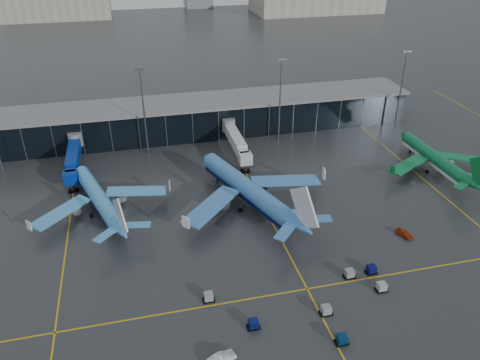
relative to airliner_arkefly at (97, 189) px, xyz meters
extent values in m
plane|color=#282B2D|center=(28.22, -21.93, -5.88)|extent=(600.00, 600.00, 0.00)
cube|color=black|center=(28.22, 40.07, -0.88)|extent=(140.00, 16.00, 10.00)
cube|color=slate|center=(28.22, 40.07, 4.42)|extent=(142.00, 17.00, 0.80)
cylinder|color=#595B60|center=(-6.78, 31.57, -0.68)|extent=(4.00, 4.00, 4.00)
cube|color=navy|center=(-6.78, 18.07, -1.48)|extent=(3.00, 24.00, 3.00)
cylinder|color=#595B60|center=(-6.78, 10.57, -4.58)|extent=(1.00, 1.00, 2.60)
cylinder|color=#595B60|center=(38.22, 31.57, -0.68)|extent=(4.00, 4.00, 4.00)
cube|color=silver|center=(38.22, 18.07, -1.48)|extent=(3.00, 24.00, 3.00)
cylinder|color=#595B60|center=(38.22, 10.57, -4.58)|extent=(1.00, 1.00, 2.60)
cylinder|color=#595B60|center=(13.22, 28.07, 6.62)|extent=(0.50, 0.50, 25.00)
cube|color=#595B60|center=(13.22, 28.07, 19.32)|extent=(3.00, 0.40, 0.60)
cylinder|color=#595B60|center=(53.22, 28.07, 6.62)|extent=(0.50, 0.50, 25.00)
cube|color=#595B60|center=(53.22, 28.07, 19.32)|extent=(3.00, 0.40, 0.60)
cylinder|color=#595B60|center=(93.22, 28.07, 6.62)|extent=(0.50, 0.50, 25.00)
cube|color=#595B60|center=(93.22, 28.07, 19.32)|extent=(3.00, 0.40, 0.60)
cube|color=#B2AD99|center=(-31.78, 258.07, 2.12)|extent=(70.00, 38.00, 16.00)
cube|color=gold|center=(-6.78, -1.93, -5.87)|extent=(0.30, 120.00, 0.02)
cube|color=gold|center=(38.22, -1.93, -5.87)|extent=(0.30, 120.00, 0.02)
cube|color=gold|center=(83.22, -1.93, -5.87)|extent=(0.30, 120.00, 0.02)
cube|color=gold|center=(38.22, -36.93, -5.87)|extent=(220.00, 0.30, 0.02)
cube|color=black|center=(51.96, -35.56, -5.70)|extent=(2.20, 1.50, 0.36)
cube|color=#050846|center=(51.96, -35.56, -4.93)|extent=(1.60, 1.50, 1.50)
cube|color=black|center=(47.26, -35.71, -5.70)|extent=(2.20, 1.50, 0.36)
cube|color=gray|center=(47.26, -35.71, -4.93)|extent=(1.60, 1.50, 1.50)
cube|color=black|center=(51.48, -40.55, -5.70)|extent=(2.20, 1.50, 0.36)
cube|color=#999AA2|center=(51.48, -40.55, -4.93)|extent=(1.60, 1.50, 1.50)
cube|color=black|center=(25.95, -43.72, -5.70)|extent=(2.20, 1.50, 0.36)
cube|color=#050E46|center=(25.95, -43.72, -4.93)|extent=(1.60, 1.50, 1.50)
cube|color=black|center=(39.13, -43.62, -5.70)|extent=(2.20, 1.50, 0.36)
cube|color=gray|center=(39.13, -43.62, -4.93)|extent=(1.60, 1.50, 1.50)
cube|color=black|center=(19.73, -35.55, -5.70)|extent=(2.20, 1.50, 0.36)
cube|color=gray|center=(19.73, -35.55, -4.93)|extent=(1.60, 1.50, 1.50)
cube|color=black|center=(39.09, -50.26, -5.70)|extent=(2.20, 1.50, 0.36)
cube|color=#052144|center=(39.09, -50.26, -4.93)|extent=(1.60, 1.50, 1.50)
cube|color=white|center=(44.34, -15.53, -5.48)|extent=(3.18, 3.77, 0.80)
cube|color=white|center=(44.34, -15.53, -3.58)|extent=(2.49, 3.21, 2.29)
imported|color=#AF2B0D|center=(64.74, -26.17, -5.20)|extent=(2.93, 4.33, 1.37)
imported|color=silver|center=(19.35, -49.22, -5.12)|extent=(4.88, 2.87, 1.52)
camera|label=1|loc=(10.42, -98.29, 55.05)|focal=35.00mm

